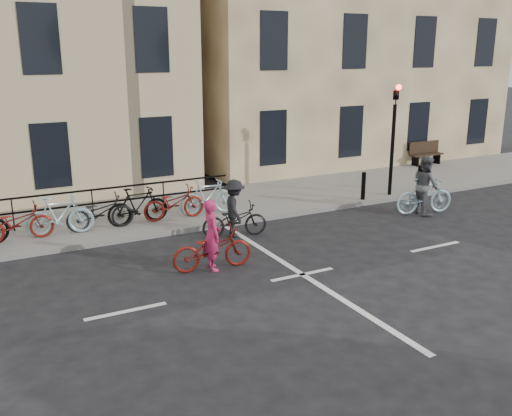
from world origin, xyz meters
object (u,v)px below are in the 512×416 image
traffic_light (394,126)px  cyclist_dark (234,214)px  bench (425,152)px  cyclist_pink (212,245)px  cyclist_grey (425,191)px

traffic_light → cyclist_dark: traffic_light is taller
traffic_light → bench: bearing=35.2°
traffic_light → cyclist_dark: 6.72m
traffic_light → cyclist_pink: 8.63m
cyclist_pink → cyclist_grey: bearing=-74.9°
cyclist_grey → cyclist_dark: 6.11m
cyclist_grey → bench: bearing=-31.4°
bench → traffic_light: bearing=-144.8°
bench → cyclist_dark: size_ratio=0.87×
cyclist_pink → cyclist_grey: size_ratio=0.99×
cyclist_pink → cyclist_dark: (1.48, 1.91, 0.04)m
bench → cyclist_pink: 14.20m
traffic_light → cyclist_pink: (-7.84, -3.09, -1.88)m
cyclist_pink → cyclist_grey: (7.55, 1.19, 0.16)m
traffic_light → bench: (4.80, 3.39, -1.78)m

